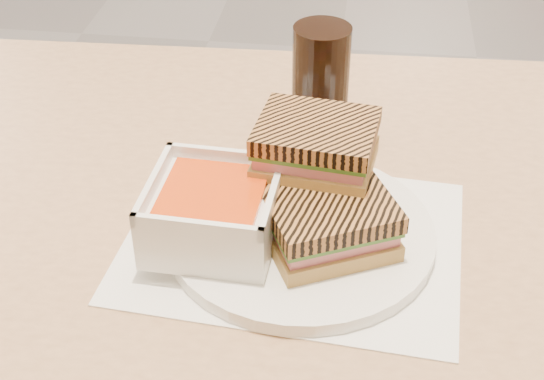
# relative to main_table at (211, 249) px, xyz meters

# --- Properties ---
(main_table) EXTENTS (1.23, 0.75, 0.75)m
(main_table) POSITION_rel_main_table_xyz_m (0.00, 0.00, 0.00)
(main_table) COLOR tan
(main_table) RESTS_ON ground
(tray_liner) EXTENTS (0.38, 0.31, 0.00)m
(tray_liner) POSITION_rel_main_table_xyz_m (0.12, -0.10, 0.11)
(tray_liner) COLOR white
(tray_liner) RESTS_ON main_table
(plate) EXTENTS (0.29, 0.29, 0.02)m
(plate) POSITION_rel_main_table_xyz_m (0.12, -0.10, 0.12)
(plate) COLOR white
(plate) RESTS_ON tray_liner
(soup_bowl) EXTENTS (0.14, 0.14, 0.07)m
(soup_bowl) POSITION_rel_main_table_xyz_m (0.04, -0.13, 0.16)
(soup_bowl) COLOR white
(soup_bowl) RESTS_ON plate
(panini_lower) EXTENTS (0.16, 0.15, 0.06)m
(panini_lower) POSITION_rel_main_table_xyz_m (0.16, -0.12, 0.16)
(panini_lower) COLOR #AE8C49
(panini_lower) RESTS_ON plate
(panini_upper) EXTENTS (0.14, 0.12, 0.06)m
(panini_upper) POSITION_rel_main_table_xyz_m (0.13, -0.05, 0.21)
(panini_upper) COLOR #AE8C49
(panini_upper) RESTS_ON panini_lower
(cola_glass) EXTENTS (0.07, 0.07, 0.15)m
(cola_glass) POSITION_rel_main_table_xyz_m (0.13, 0.11, 0.19)
(cola_glass) COLOR black
(cola_glass) RESTS_ON main_table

